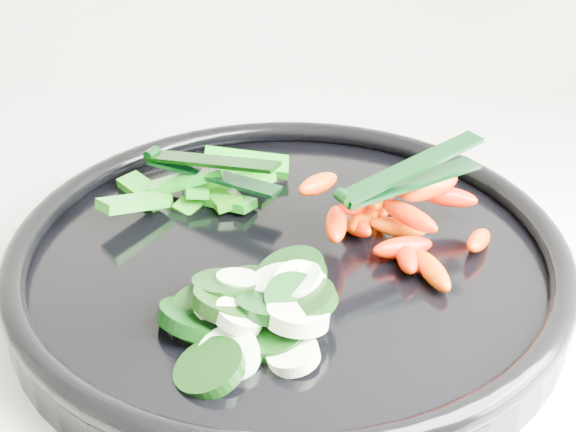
{
  "coord_description": "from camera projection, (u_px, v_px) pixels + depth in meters",
  "views": [
    {
      "loc": [
        0.12,
        1.21,
        1.26
      ],
      "look_at": [
        0.09,
        1.66,
        0.99
      ],
      "focal_mm": 50.0,
      "sensor_mm": 36.0,
      "label": 1
    }
  ],
  "objects": [
    {
      "name": "veggie_tray",
      "position": [
        288.0,
        260.0,
        0.54
      ],
      "size": [
        0.46,
        0.46,
        0.04
      ],
      "color": "black",
      "rests_on": "counter"
    },
    {
      "name": "cucumber_pile",
      "position": [
        247.0,
        309.0,
        0.47
      ],
      "size": [
        0.12,
        0.14,
        0.04
      ],
      "color": "black",
      "rests_on": "veggie_tray"
    },
    {
      "name": "carrot_pile",
      "position": [
        393.0,
        211.0,
        0.55
      ],
      "size": [
        0.14,
        0.14,
        0.05
      ],
      "color": "red",
      "rests_on": "veggie_tray"
    },
    {
      "name": "pepper_pile",
      "position": [
        203.0,
        185.0,
        0.6
      ],
      "size": [
        0.13,
        0.11,
        0.03
      ],
      "color": "#136B0A",
      "rests_on": "veggie_tray"
    },
    {
      "name": "tong_carrot",
      "position": [
        408.0,
        176.0,
        0.53
      ],
      "size": [
        0.1,
        0.08,
        0.02
      ],
      "color": "black",
      "rests_on": "carrot_pile"
    },
    {
      "name": "tong_pepper",
      "position": [
        208.0,
        167.0,
        0.59
      ],
      "size": [
        0.11,
        0.06,
        0.02
      ],
      "color": "black",
      "rests_on": "pepper_pile"
    }
  ]
}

